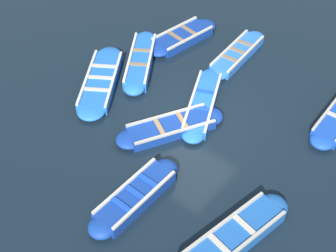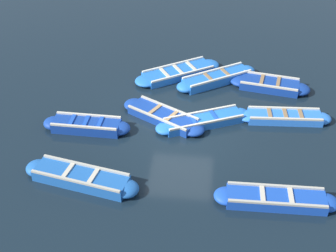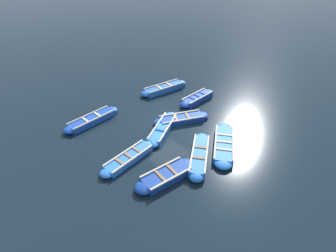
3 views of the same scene
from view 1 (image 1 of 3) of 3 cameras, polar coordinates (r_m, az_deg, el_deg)
The scene contains 9 objects.
ground_plane at distance 14.81m, azimuth 3.03°, elevation 0.45°, with size 120.00×120.00×0.00m, color black.
boat_end_of_row at distance 16.93m, azimuth -3.37°, elevation 7.87°, with size 3.50×2.63×0.43m.
boat_broadside at distance 17.50m, azimuth 8.46°, elevation 8.67°, with size 3.47×0.94×0.35m.
boat_near_quay at distance 16.24m, azimuth -8.18°, elevation 5.45°, with size 3.82×2.92×0.36m.
boat_outer_left at distance 12.01m, azimuth 7.76°, elevation -13.50°, with size 3.93×1.54×0.44m.
boat_bow_out at distance 12.67m, azimuth -4.01°, elevation -8.58°, with size 3.22×0.85×0.43m.
boat_centre at distance 18.18m, azimuth 1.76°, elevation 10.78°, with size 3.37×1.43×0.40m.
boat_tucked at distance 14.41m, azimuth 0.35°, elevation -0.16°, with size 3.47×2.42×0.37m.
boat_outer_right at distance 15.25m, azimuth 4.23°, elevation 2.77°, with size 3.63×2.17×0.36m.
Camera 1 is at (8.73, 6.02, 10.33)m, focal length 50.00 mm.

